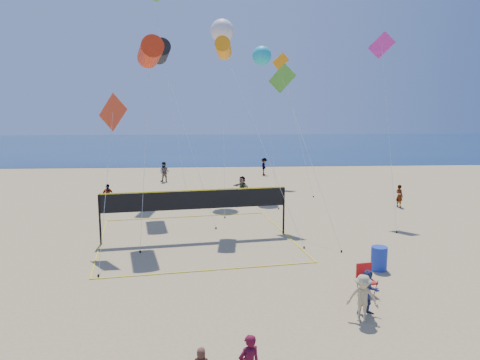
{
  "coord_description": "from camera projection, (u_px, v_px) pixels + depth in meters",
  "views": [
    {
      "loc": [
        -1.2,
        -12.92,
        7.01
      ],
      "look_at": [
        -0.34,
        2.0,
        4.48
      ],
      "focal_mm": 35.0,
      "sensor_mm": 36.0,
      "label": 1
    }
  ],
  "objects": [
    {
      "name": "far_person_3",
      "position": [
        164.0,
        172.0,
        40.94
      ],
      "size": [
        1.03,
        0.91,
        1.76
      ],
      "primitive_type": "imported",
      "rotation": [
        0.0,
        0.0,
        -0.34
      ],
      "color": "gray",
      "rests_on": "ground"
    },
    {
      "name": "kite_3",
      "position": [
        112.0,
        118.0,
        21.99
      ],
      "size": [
        1.57,
        4.94,
        7.41
      ],
      "rotation": [
        0.0,
        0.0,
        -0.4
      ],
      "color": "#BC381E",
      "rests_on": "ground"
    },
    {
      "name": "ocean",
      "position": [
        221.0,
        145.0,
        74.98
      ],
      "size": [
        140.0,
        50.0,
        0.03
      ],
      "primitive_type": "cube",
      "color": "navy",
      "rests_on": "ground"
    },
    {
      "name": "camp_chair",
      "position": [
        365.0,
        277.0,
        17.15
      ],
      "size": [
        0.7,
        0.83,
        1.25
      ],
      "rotation": [
        0.0,
        0.0,
        0.19
      ],
      "color": "red",
      "rests_on": "ground"
    },
    {
      "name": "volleyball_net",
      "position": [
        195.0,
        205.0,
        23.82
      ],
      "size": [
        10.93,
        10.8,
        2.57
      ],
      "rotation": [
        0.0,
        0.0,
        0.15
      ],
      "color": "black",
      "rests_on": "ground"
    },
    {
      "name": "kite_6",
      "position": [
        222.0,
        31.0,
        33.53
      ],
      "size": [
        2.06,
        8.34,
        12.83
      ],
      "rotation": [
        0.0,
        0.0,
        -0.26
      ],
      "color": "white",
      "rests_on": "ground"
    },
    {
      "name": "kite_5",
      "position": [
        383.0,
        55.0,
        28.02
      ],
      "size": [
        1.5,
        5.2,
        11.16
      ],
      "rotation": [
        0.0,
        0.0,
        -0.24
      ],
      "color": "#D82CA6",
      "rests_on": "ground"
    },
    {
      "name": "trash_barrel",
      "position": [
        379.0,
        258.0,
        19.59
      ],
      "size": [
        0.78,
        0.78,
        1.0
      ],
      "primitive_type": "cylinder",
      "rotation": [
        0.0,
        0.0,
        0.19
      ],
      "color": "#1B38B1",
      "rests_on": "ground"
    },
    {
      "name": "far_person_0",
      "position": [
        108.0,
        195.0,
        31.3
      ],
      "size": [
        0.91,
        0.91,
        1.55
      ],
      "primitive_type": "imported",
      "rotation": [
        0.0,
        0.0,
        0.79
      ],
      "color": "gray",
      "rests_on": "ground"
    },
    {
      "name": "kite_7",
      "position": [
        262.0,
        56.0,
        34.6
      ],
      "size": [
        1.54,
        6.57,
        11.05
      ],
      "rotation": [
        0.0,
        0.0,
        -0.1
      ],
      "color": "#1DBCD0",
      "rests_on": "ground"
    },
    {
      "name": "kite_4",
      "position": [
        285.0,
        86.0,
        26.56
      ],
      "size": [
        2.77,
        6.94,
        9.16
      ],
      "rotation": [
        0.0,
        0.0,
        -0.34
      ],
      "color": "green",
      "rests_on": "ground"
    },
    {
      "name": "ground",
      "position": [
        255.0,
        339.0,
        13.95
      ],
      "size": [
        120.0,
        120.0,
        0.0
      ],
      "primitive_type": "plane",
      "color": "tan",
      "rests_on": "ground"
    },
    {
      "name": "bystander_a",
      "position": [
        369.0,
        293.0,
        15.44
      ],
      "size": [
        0.81,
        0.67,
        1.53
      ],
      "primitive_type": "imported",
      "rotation": [
        0.0,
        0.0,
        0.13
      ],
      "color": "navy",
      "rests_on": "ground"
    },
    {
      "name": "kite_9",
      "position": [
        283.0,
        70.0,
        39.52
      ],
      "size": [
        2.33,
        7.49,
        11.14
      ],
      "rotation": [
        0.0,
        0.0,
        0.36
      ],
      "color": "orange",
      "rests_on": "ground"
    },
    {
      "name": "bystander_b",
      "position": [
        363.0,
        298.0,
        14.99
      ],
      "size": [
        1.14,
        0.9,
        1.55
      ],
      "primitive_type": "imported",
      "rotation": [
        0.0,
        0.0,
        -0.37
      ],
      "color": "tan",
      "rests_on": "ground"
    },
    {
      "name": "kite_0",
      "position": [
        150.0,
        52.0,
        23.6
      ],
      "size": [
        1.7,
        4.76,
        10.18
      ],
      "rotation": [
        0.0,
        0.0,
        0.23
      ],
      "color": "red",
      "rests_on": "ground"
    },
    {
      "name": "kite_1",
      "position": [
        160.0,
        52.0,
        29.28
      ],
      "size": [
        4.19,
        6.7,
        10.8
      ],
      "rotation": [
        0.0,
        0.0,
        0.19
      ],
      "color": "black",
      "rests_on": "ground"
    },
    {
      "name": "far_person_2",
      "position": [
        399.0,
        196.0,
        31.29
      ],
      "size": [
        0.56,
        0.65,
        1.51
      ],
      "primitive_type": "imported",
      "rotation": [
        0.0,
        0.0,
        2.01
      ],
      "color": "gray",
      "rests_on": "ground"
    },
    {
      "name": "far_person_1",
      "position": [
        242.0,
        187.0,
        34.0
      ],
      "size": [
        1.35,
        1.49,
        1.65
      ],
      "primitive_type": "imported",
      "rotation": [
        0.0,
        0.0,
        -0.88
      ],
      "color": "gray",
      "rests_on": "ground"
    },
    {
      "name": "kite_2",
      "position": [
        224.0,
        48.0,
        25.91
      ],
      "size": [
        4.26,
        6.43,
        10.48
      ],
      "rotation": [
        0.0,
        0.0,
        -0.08
      ],
      "color": "orange",
      "rests_on": "ground"
    },
    {
      "name": "far_person_4",
      "position": [
        264.0,
        166.0,
        44.94
      ],
      "size": [
        0.83,
        1.16,
        1.63
      ],
      "primitive_type": "imported",
      "rotation": [
        0.0,
        0.0,
        1.34
      ],
      "color": "gray",
      "rests_on": "ground"
    }
  ]
}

